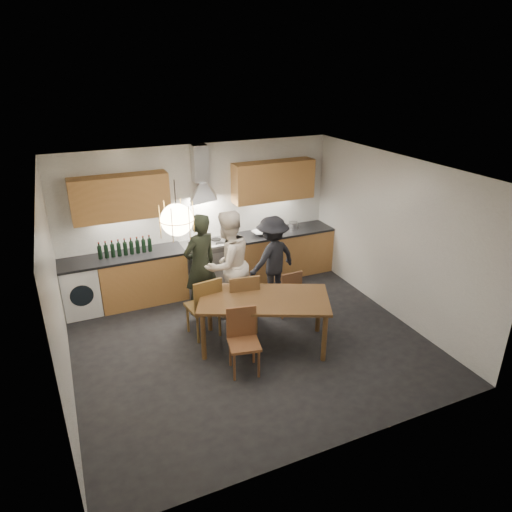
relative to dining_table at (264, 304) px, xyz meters
name	(u,v)px	position (x,y,z in m)	size (l,w,h in m)	color
ground	(250,342)	(-0.17, 0.14, -0.69)	(5.00, 5.00, 0.00)	black
room_shell	(249,236)	(-0.17, 0.14, 1.02)	(5.02, 4.52, 2.61)	white
counter_run	(209,265)	(-0.14, 2.09, -0.24)	(5.00, 0.62, 0.90)	tan
range_stove	(208,266)	(-0.17, 2.08, -0.25)	(0.90, 0.60, 0.92)	silver
wall_fixtures	(202,188)	(-0.17, 2.20, 1.19)	(4.30, 0.54, 1.10)	tan
pendant_lamp	(177,220)	(-1.17, 0.04, 1.41)	(0.43, 0.43, 0.70)	black
dining_table	(264,304)	(0.00, 0.00, 0.00)	(2.06, 1.61, 0.78)	brown
chair_back_left	(205,304)	(-0.71, 0.54, -0.12)	(0.51, 0.51, 0.99)	brown
chair_back_mid	(243,300)	(-0.15, 0.43, -0.12)	(0.52, 0.52, 1.00)	brown
chair_back_right	(289,290)	(0.73, 0.61, -0.23)	(0.37, 0.37, 0.81)	brown
chair_front	(243,336)	(-0.49, -0.40, -0.17)	(0.48, 0.48, 0.90)	brown
person_left	(200,265)	(-0.54, 1.27, 0.18)	(0.63, 0.41, 1.73)	black
person_mid	(228,264)	(-0.15, 1.06, 0.21)	(0.87, 0.68, 1.79)	white
person_right	(272,258)	(0.75, 1.28, 0.07)	(0.98, 0.56, 1.51)	black
mixing_bowl	(260,233)	(0.87, 2.07, 0.25)	(0.30, 0.30, 0.07)	silver
stock_pot	(293,225)	(1.61, 2.14, 0.27)	(0.17, 0.17, 0.12)	silver
wine_bottles	(125,247)	(-1.58, 2.10, 0.36)	(0.88, 0.07, 0.29)	black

